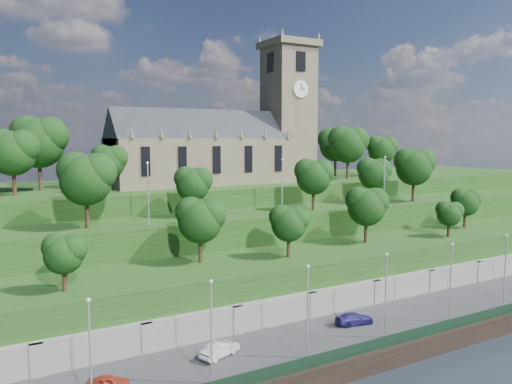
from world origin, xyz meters
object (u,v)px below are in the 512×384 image
car_left (108,382)px  car_right (354,319)px  car_middle (220,349)px  church (226,141)px

car_left → car_right: size_ratio=0.77×
car_left → car_middle: car_middle is taller
car_left → car_middle: size_ratio=0.79×
car_left → car_middle: bearing=-62.8°
car_middle → church: bearing=-49.0°
car_middle → car_right: car_middle is taller
car_left → car_right: (27.78, 1.21, 0.07)m
car_right → car_left: bearing=102.8°
church → car_right: church is taller
church → car_middle: bearing=-117.1°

